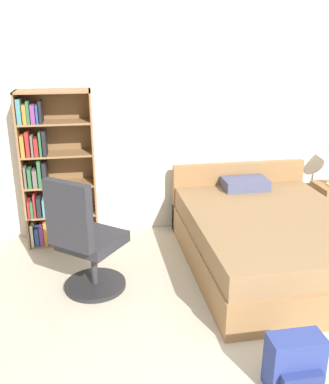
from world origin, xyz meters
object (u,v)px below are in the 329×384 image
bookshelf (50,169)px  bed (269,238)px  backpack_blue (295,364)px  office_chair (85,243)px

bookshelf → bed: size_ratio=0.80×
bookshelf → backpack_blue: (1.66, -2.48, -0.66)m
bookshelf → office_chair: bookshelf is taller
bed → bookshelf: bearing=157.2°
bookshelf → backpack_blue: bookshelf is taller
bookshelf → bed: bearing=-22.8°
office_chair → backpack_blue: office_chair is taller
bed → backpack_blue: 1.65m
office_chair → bookshelf: bearing=107.4°
bookshelf → office_chair: 1.22m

